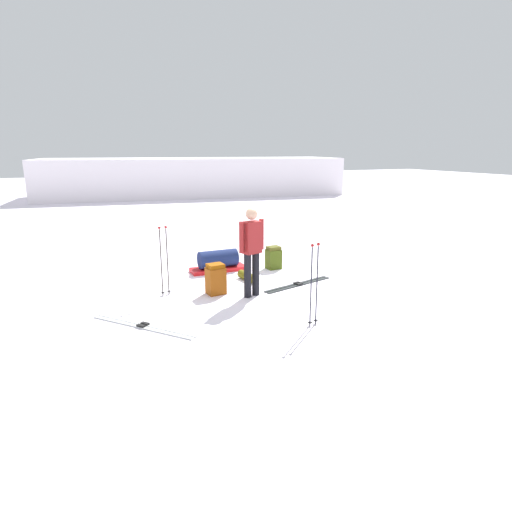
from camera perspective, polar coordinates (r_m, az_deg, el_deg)
name	(u,v)px	position (r m, az deg, el deg)	size (l,w,h in m)	color
ground_plane	(256,290)	(8.64, 0.00, -4.50)	(80.00, 80.00, 0.00)	white
distant_snow_ridge	(193,177)	(26.69, -8.30, 10.37)	(17.42, 5.00, 2.20)	white
skier_standing	(252,248)	(8.04, -0.58, 1.13)	(0.55, 0.31, 1.70)	black
ski_pair_near	(143,326)	(7.15, -14.75, -8.96)	(1.42, 1.61, 0.05)	silver
ski_pair_far	(298,284)	(8.99, 5.61, -3.76)	(1.70, 0.61, 0.05)	#202525
backpack_large_dark	(216,279)	(8.36, -5.36, -3.09)	(0.37, 0.32, 0.60)	#93470F
backpack_bright	(273,258)	(10.09, 2.33, -0.24)	(0.34, 0.29, 0.54)	#415214
ski_poles_planted_near	(164,258)	(8.32, -12.10, -0.20)	(0.20, 0.11, 1.35)	black
ski_poles_planted_far	(314,281)	(6.79, 7.72, -3.26)	(0.20, 0.11, 1.35)	black
gear_sled	(218,261)	(9.94, -5.06, -0.72)	(1.28, 0.48, 0.49)	red
sleeping_mat_rolled	(248,277)	(9.21, -1.13, -2.74)	(0.18, 0.18, 0.55)	#5A5510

